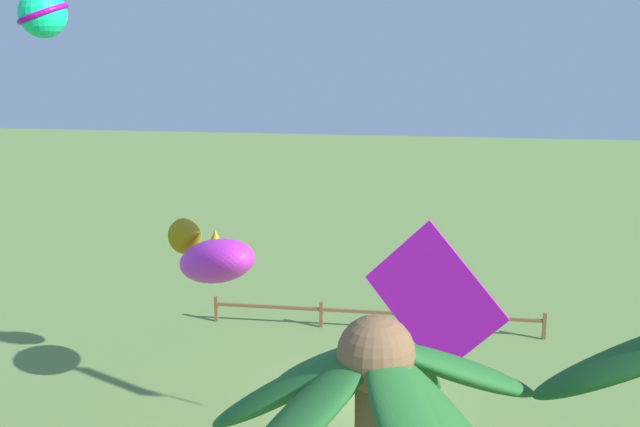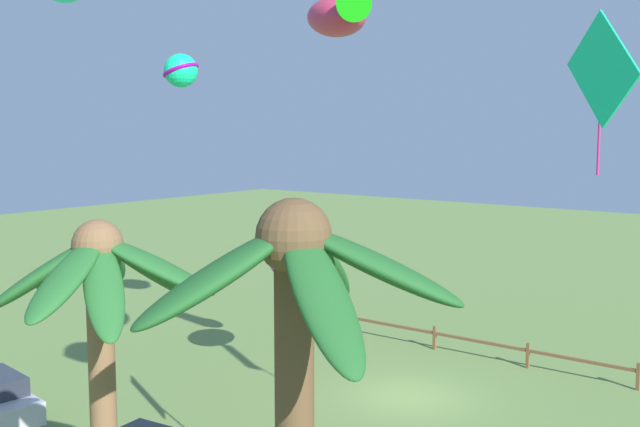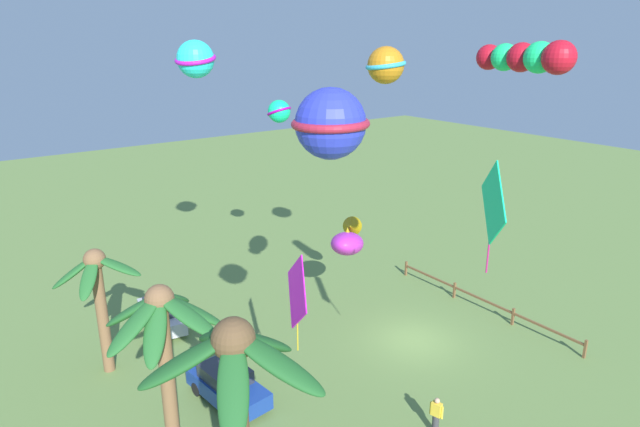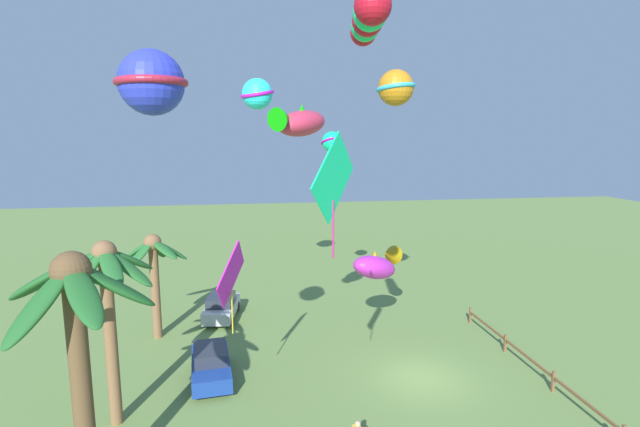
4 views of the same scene
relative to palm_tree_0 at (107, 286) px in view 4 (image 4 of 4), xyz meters
The scene contains 16 objects.
ground_plane 14.28m from the palm_tree_0, 83.60° to the right, with size 120.00×120.00×0.00m, color olive.
palm_tree_0 is the anchor object (origin of this frame).
palm_tree_1 8.14m from the palm_tree_0, ahead, with size 3.50×3.74×5.92m.
palm_tree_2 4.15m from the palm_tree_0, behind, with size 4.79×4.66×7.93m.
rail_fence 19.12m from the palm_tree_0, 85.51° to the right, with size 11.86×0.12×0.95m.
parked_car_1 11.95m from the palm_tree_0, 18.63° to the right, with size 4.10×2.22×1.51m.
parked_car_2 6.58m from the palm_tree_0, 50.13° to the right, with size 4.06×2.12×1.51m.
kite_ball_0 14.64m from the palm_tree_0, 75.34° to the right, with size 2.46×2.46×1.63m.
kite_diamond_1 4.67m from the palm_tree_0, 97.77° to the right, with size 2.47×0.96×3.62m.
kite_ball_2 13.69m from the palm_tree_0, 32.22° to the right, with size 2.66×2.66×1.73m.
kite_ball_3 8.83m from the palm_tree_0, 148.16° to the right, with size 2.45×2.45×1.70m.
kite_fish_4 9.50m from the palm_tree_0, 88.55° to the right, with size 3.06×2.79×1.35m.
kite_fish_5 13.23m from the palm_tree_0, 65.48° to the right, with size 3.66×3.81×2.14m.
kite_ball_6 14.54m from the palm_tree_0, 48.55° to the right, with size 1.65×1.66×1.17m.
kite_diamond_7 10.66m from the palm_tree_0, 129.49° to the right, with size 1.89×1.45×3.27m.
kite_tube_8 13.29m from the palm_tree_0, 126.26° to the right, with size 3.14×1.15×0.85m.
Camera 4 is at (-19.23, 7.70, 11.07)m, focal length 26.15 mm.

